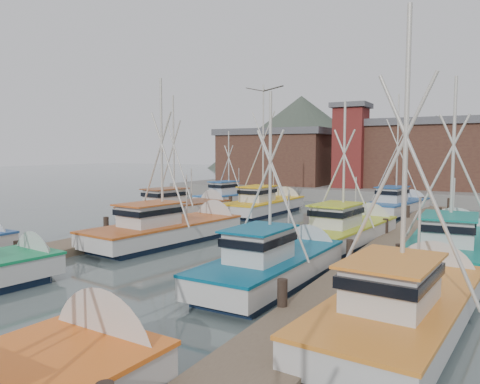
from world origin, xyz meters
The scene contains 18 objects.
ground centered at (0.00, 0.00, 0.00)m, with size 260.00×260.00×0.00m, color #4F5F5D.
dock_left centered at (-7.00, 4.04, 0.21)m, with size 2.30×46.00×1.50m.
dock_right centered at (7.00, 4.04, 0.21)m, with size 2.30×46.00×1.50m.
quay centered at (0.00, 37.00, 0.60)m, with size 44.00×16.00×1.20m, color gray.
shed_left centered at (-11.00, 35.00, 4.34)m, with size 12.72×8.48×6.20m.
shed_center centered at (6.00, 37.00, 4.69)m, with size 14.84×9.54×6.90m.
lookout_tower centered at (-2.00, 33.00, 5.55)m, with size 3.60×3.60×8.50m.
distant_hills centered at (-12.76, 122.59, 0.00)m, with size 175.00×140.00×42.00m.
boat_5 centered at (4.25, 1.53, 0.68)m, with size 3.13×8.61×7.69m.
boat_7 centered at (9.32, -0.93, 0.68)m, with size 3.85×9.58×9.43m.
boat_8 centered at (-3.97, 5.93, 0.68)m, with size 4.32×10.20×9.55m.
boat_9 centered at (4.44, 10.14, 0.68)m, with size 3.77×9.47×8.26m.
boat_10 centered at (-9.13, 13.75, 0.69)m, with size 4.59×9.66×9.68m.
boat_11 centered at (9.60, 8.51, 0.68)m, with size 3.76×10.02×8.99m.
boat_12 centered at (-4.58, 18.94, 0.69)m, with size 4.27×9.48×10.77m.
boat_13 centered at (4.66, 23.25, 0.68)m, with size 3.96×8.81×9.87m.
boat_14 centered at (-9.65, 22.29, 0.68)m, with size 3.60×8.04×7.25m.
gull_far centered at (3.35, 2.17, 7.27)m, with size 1.55×0.64×0.24m.
Camera 1 is at (11.39, -14.22, 4.91)m, focal length 35.00 mm.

